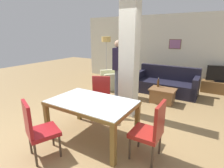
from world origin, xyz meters
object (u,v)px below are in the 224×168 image
dining_table (92,109)px  dining_chair_far_left (101,96)px  armchair (114,80)px  tv_screen (222,74)px  dining_chair_near_left (37,128)px  sofa (166,84)px  coffee_table (162,95)px  bottle (158,83)px  tv_stand (219,88)px  standing_person (118,64)px  floor_lamp (106,43)px  dining_chair_head_right (151,129)px

dining_table → dining_chair_far_left: (-0.39, 0.85, -0.08)m
armchair → tv_screen: bearing=-115.4°
dining_chair_near_left → armchair: dining_chair_near_left is taller
sofa → coffee_table: sofa is taller
sofa → bottle: bearing=86.6°
bottle → tv_stand: size_ratio=0.25×
sofa → bottle: sofa is taller
dining_chair_near_left → armchair: (-0.96, 4.05, -0.26)m
dining_chair_near_left → standing_person: size_ratio=0.56×
bottle → floor_lamp: (-2.72, 1.30, 1.06)m
dining_chair_head_right → dining_chair_near_left: (-1.56, -0.91, 0.00)m
dining_chair_head_right → bottle: size_ratio=3.57×
dining_chair_far_left → tv_screen: size_ratio=1.08×
coffee_table → dining_table: bearing=-104.5°
coffee_table → standing_person: 1.69m
tv_stand → tv_screen: tv_screen is taller
coffee_table → tv_stand: 2.35m
dining_table → dining_chair_far_left: dining_chair_far_left is taller
dining_table → tv_stand: (2.10, 4.40, -0.41)m
dining_chair_head_right → sofa: bearing=10.7°
sofa → tv_screen: (1.59, 0.91, 0.37)m
tv_screen → armchair: bearing=9.8°
coffee_table → bottle: bottle is taller
dining_table → dining_chair_near_left: dining_chair_near_left is taller
coffee_table → tv_screen: size_ratio=0.79×
dining_chair_near_left → tv_screen: 5.86m
sofa → dining_chair_near_left: bearing=78.4°
bottle → standing_person: bearing=-169.5°
sofa → tv_stand: 1.83m
tv_stand → standing_person: size_ratio=0.63×
dining_chair_head_right → sofa: dining_chair_head_right is taller
dining_chair_near_left → armchair: size_ratio=0.80×
dining_chair_far_left → sofa: size_ratio=0.49×
dining_table → bottle: dining_table is taller
dining_chair_far_left → bottle: 2.02m
floor_lamp → tv_stand: bearing=5.4°
dining_chair_far_left → floor_lamp: floor_lamp is taller
armchair → tv_stand: 3.67m
dining_table → floor_lamp: floor_lamp is taller
standing_person → tv_screen: bearing=120.4°
dining_chair_head_right → floor_lamp: floor_lamp is taller
sofa → coffee_table: (0.15, -0.95, -0.08)m
dining_chair_head_right → armchair: dining_chair_head_right is taller
dining_chair_head_right → coffee_table: 2.61m
coffee_table → tv_stand: bearing=52.3°
coffee_table → floor_lamp: 3.53m
tv_stand → coffee_table: bearing=-127.7°
dining_chair_head_right → coffee_table: bearing=11.5°
dining_chair_head_right → standing_person: 3.19m
dining_table → standing_person: 2.62m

